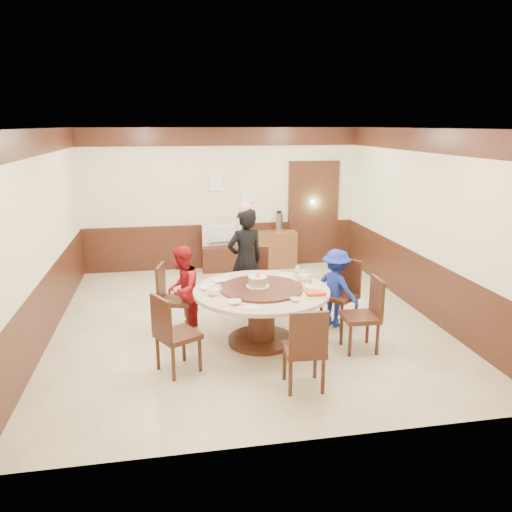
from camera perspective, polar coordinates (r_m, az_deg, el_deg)
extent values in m
plane|color=beige|center=(7.55, -1.19, -7.38)|extent=(6.00, 6.00, 0.00)
plane|color=silver|center=(7.00, -1.31, 14.37)|extent=(6.00, 6.00, 0.00)
cube|color=#EDE5C7|center=(10.07, -3.97, 6.48)|extent=(5.50, 0.04, 2.80)
cube|color=#EDE5C7|center=(4.31, 5.10, -4.94)|extent=(5.50, 0.04, 2.80)
cube|color=#EDE5C7|center=(7.25, -23.26, 2.03)|extent=(0.04, 6.00, 2.80)
cube|color=#EDE5C7|center=(8.04, 18.53, 3.63)|extent=(0.04, 6.00, 2.80)
cube|color=#3A1C12|center=(7.40, -1.20, -4.15)|extent=(5.50, 6.00, 0.90)
cube|color=#3A1C12|center=(7.00, -1.30, 12.94)|extent=(5.50, 6.00, 0.35)
cube|color=#3A1C12|center=(10.46, 6.53, 4.78)|extent=(1.05, 0.08, 2.18)
cube|color=#90DFA5|center=(10.48, 6.50, 4.80)|extent=(0.88, 0.02, 2.05)
cylinder|color=#3A1C12|center=(6.85, 0.61, -9.54)|extent=(0.90, 0.90, 0.06)
cylinder|color=#3A1C12|center=(6.72, 0.62, -7.02)|extent=(0.36, 0.36, 0.65)
cylinder|color=#D0AD97|center=(6.59, 0.62, -4.03)|extent=(1.80, 1.80, 0.05)
cylinder|color=#3A1C12|center=(6.58, 0.63, -3.70)|extent=(1.10, 1.10, 0.03)
cube|color=#3A1C12|center=(7.32, 9.50, -4.58)|extent=(0.61, 0.61, 0.06)
cube|color=#3A1C12|center=(7.40, 10.53, -2.20)|extent=(0.27, 0.37, 0.50)
cube|color=#3A1C12|center=(7.40, 9.42, -6.33)|extent=(0.36, 0.36, 0.42)
cube|color=#3A1C12|center=(7.88, -0.02, -2.94)|extent=(0.50, 0.50, 0.06)
cube|color=#3A1C12|center=(8.01, -0.06, -0.64)|extent=(0.42, 0.10, 0.50)
cube|color=#3A1C12|center=(7.96, -0.02, -4.59)|extent=(0.36, 0.36, 0.42)
cube|color=#3A1C12|center=(7.14, -9.08, -5.06)|extent=(0.53, 0.53, 0.06)
cube|color=#3A1C12|center=(7.10, -10.83, -2.95)|extent=(0.13, 0.42, 0.50)
cube|color=#3A1C12|center=(7.22, -9.01, -6.85)|extent=(0.36, 0.36, 0.42)
cube|color=#3A1C12|center=(6.01, -8.91, -8.95)|extent=(0.60, 0.60, 0.06)
cube|color=#3A1C12|center=(5.81, -10.80, -7.00)|extent=(0.24, 0.39, 0.50)
cube|color=#3A1C12|center=(6.11, -8.82, -11.01)|extent=(0.36, 0.36, 0.42)
cube|color=#3A1C12|center=(5.62, 5.48, -10.59)|extent=(0.46, 0.46, 0.06)
cube|color=#3A1C12|center=(5.32, 6.05, -8.91)|extent=(0.42, 0.06, 0.50)
cube|color=#3A1C12|center=(5.72, 5.42, -12.76)|extent=(0.36, 0.36, 0.42)
cube|color=#3A1C12|center=(6.60, 11.80, -6.86)|extent=(0.46, 0.46, 0.06)
cube|color=#3A1C12|center=(6.58, 13.65, -4.53)|extent=(0.06, 0.42, 0.50)
cube|color=#3A1C12|center=(6.69, 11.69, -8.77)|extent=(0.36, 0.36, 0.42)
imported|color=black|center=(7.65, -1.24, -0.57)|extent=(0.70, 0.57, 1.65)
imported|color=#A4151C|center=(7.03, -8.41, -3.84)|extent=(0.63, 0.72, 1.25)
imported|color=#172B97|center=(7.29, 9.11, -3.63)|extent=(0.77, 0.85, 1.14)
cylinder|color=white|center=(6.60, 0.20, -3.44)|extent=(0.30, 0.30, 0.01)
cylinder|color=gray|center=(6.58, 0.20, -2.93)|extent=(0.24, 0.24, 0.11)
cylinder|color=white|center=(6.56, 0.20, -2.41)|extent=(0.24, 0.24, 0.01)
sphere|color=pink|center=(6.55, 0.20, -2.10)|extent=(0.07, 0.07, 0.07)
ellipsoid|color=white|center=(6.36, -5.00, -3.99)|extent=(0.17, 0.15, 0.13)
ellipsoid|color=white|center=(6.95, 5.40, -2.35)|extent=(0.17, 0.15, 0.13)
imported|color=white|center=(6.87, -4.19, -2.89)|extent=(0.16, 0.16, 0.04)
imported|color=white|center=(6.16, 4.48, -4.99)|extent=(0.13, 0.13, 0.04)
imported|color=white|center=(6.06, -2.46, -5.30)|extent=(0.17, 0.17, 0.04)
imported|color=white|center=(6.61, 6.22, -3.65)|extent=(0.14, 0.14, 0.04)
imported|color=white|center=(6.60, -5.78, -3.69)|extent=(0.15, 0.15, 0.04)
cylinder|color=white|center=(5.94, -0.56, -5.88)|extent=(0.18, 0.18, 0.01)
cylinder|color=white|center=(7.14, 3.42, -2.30)|extent=(0.18, 0.18, 0.01)
cube|color=white|center=(6.36, 6.82, -4.53)|extent=(0.30, 0.20, 0.02)
cube|color=#D54318|center=(6.35, 6.83, -4.26)|extent=(0.24, 0.15, 0.04)
cylinder|color=white|center=(6.64, 5.04, -2.98)|extent=(0.06, 0.06, 0.16)
cylinder|color=white|center=(6.75, 6.20, -2.73)|extent=(0.06, 0.06, 0.16)
cylinder|color=white|center=(7.06, 4.76, -1.89)|extent=(0.06, 0.06, 0.16)
cube|color=#3A1C12|center=(10.06, -3.75, -0.22)|extent=(0.85, 0.45, 0.50)
imported|color=gray|center=(9.95, -3.79, 2.46)|extent=(0.81, 0.22, 0.46)
cube|color=brown|center=(10.23, 2.30, 0.78)|extent=(0.80, 0.40, 0.75)
cylinder|color=silver|center=(10.13, 2.65, 3.90)|extent=(0.15, 0.15, 0.38)
cube|color=white|center=(9.97, -4.55, 8.41)|extent=(0.25, 0.00, 0.35)
cube|color=white|center=(10.10, -0.82, 6.82)|extent=(0.30, 0.00, 0.22)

